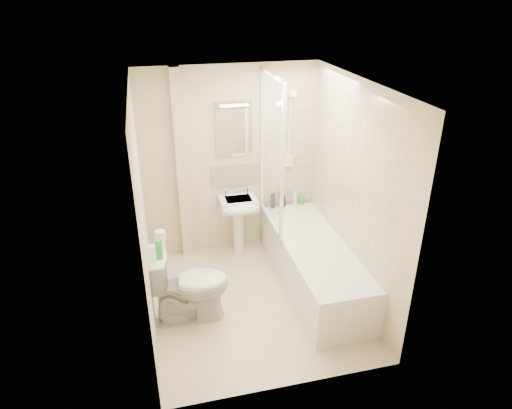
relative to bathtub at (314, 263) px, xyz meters
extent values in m
plane|color=beige|center=(-0.75, -0.15, -0.29)|extent=(2.50, 2.50, 0.00)
cube|color=beige|center=(-0.75, 1.10, 0.91)|extent=(2.20, 0.02, 2.40)
cube|color=beige|center=(-1.85, -0.15, 0.91)|extent=(0.02, 2.50, 2.40)
cube|color=beige|center=(0.35, -0.15, 0.91)|extent=(0.02, 2.50, 2.40)
cube|color=white|center=(-0.75, -0.15, 2.11)|extent=(2.20, 2.50, 0.02)
cube|color=beige|center=(0.00, 1.09, 1.14)|extent=(0.70, 0.01, 1.75)
cube|color=beige|center=(0.34, 0.00, 1.14)|extent=(0.01, 2.10, 1.75)
cube|color=beige|center=(-1.37, 1.04, 0.91)|extent=(0.12, 0.12, 2.40)
cube|color=beige|center=(-0.70, 1.09, 0.74)|extent=(0.60, 0.02, 0.30)
cube|color=white|center=(-0.70, 1.09, 1.29)|extent=(0.46, 0.01, 0.60)
cube|color=silver|center=(-0.70, 1.07, 1.66)|extent=(0.42, 0.07, 0.07)
cube|color=white|center=(0.00, 0.00, -0.01)|extent=(0.70, 2.10, 0.55)
cube|color=white|center=(0.00, 0.00, 0.21)|extent=(0.56, 1.96, 0.05)
cube|color=white|center=(-0.35, 0.65, 1.16)|extent=(0.01, 0.90, 1.80)
cube|color=white|center=(-0.35, 1.08, 1.16)|extent=(0.04, 0.04, 1.80)
cube|color=white|center=(-0.35, 0.20, 1.16)|extent=(0.04, 0.04, 1.80)
cube|color=white|center=(-0.35, 0.65, 2.04)|extent=(0.04, 0.90, 0.04)
cube|color=white|center=(-0.35, 0.65, 0.28)|extent=(0.04, 0.90, 0.03)
cylinder|color=white|center=(0.00, 1.07, 1.26)|extent=(0.02, 0.02, 0.90)
cylinder|color=white|center=(0.00, 1.07, 0.81)|extent=(0.05, 0.05, 0.02)
cylinder|color=white|center=(0.00, 1.07, 1.71)|extent=(0.05, 0.05, 0.02)
cylinder|color=white|center=(0.00, 1.00, 1.74)|extent=(0.08, 0.11, 0.11)
cube|color=white|center=(0.00, 1.06, 0.88)|extent=(0.10, 0.05, 0.14)
cylinder|color=white|center=(-0.02, 1.04, 1.31)|extent=(0.01, 0.13, 0.84)
cylinder|color=white|center=(-0.70, 0.93, 0.02)|extent=(0.13, 0.13, 0.62)
cube|color=white|center=(-0.70, 0.90, 0.42)|extent=(0.46, 0.36, 0.14)
ellipsoid|color=white|center=(-0.70, 0.73, 0.42)|extent=(0.46, 0.20, 0.14)
cube|color=silver|center=(-0.70, 0.90, 0.48)|extent=(0.32, 0.23, 0.04)
cylinder|color=white|center=(-0.85, 1.01, 0.54)|extent=(0.03, 0.03, 0.10)
cylinder|color=white|center=(-0.55, 1.01, 0.54)|extent=(0.03, 0.03, 0.10)
sphere|color=white|center=(-0.85, 1.01, 0.59)|extent=(0.04, 0.04, 0.04)
sphere|color=white|center=(-0.55, 1.01, 0.59)|extent=(0.04, 0.04, 0.04)
cylinder|color=black|center=(-0.22, 1.01, 0.36)|extent=(0.06, 0.06, 0.19)
cylinder|color=white|center=(-0.21, 1.01, 0.33)|extent=(0.05, 0.05, 0.15)
cylinder|color=black|center=(-0.10, 1.01, 0.37)|extent=(0.06, 0.06, 0.22)
cylinder|color=#121B52|center=(-0.07, 1.01, 0.34)|extent=(0.05, 0.05, 0.15)
cylinder|color=#F5EBBD|center=(0.09, 1.01, 0.35)|extent=(0.06, 0.06, 0.19)
cylinder|color=green|center=(0.19, 1.01, 0.31)|extent=(0.06, 0.06, 0.10)
imported|color=white|center=(-1.47, -0.25, 0.13)|extent=(0.56, 0.87, 0.83)
cylinder|color=white|center=(-1.72, -0.16, 0.59)|extent=(0.10, 0.10, 0.10)
cylinder|color=white|center=(-1.71, -0.18, 0.70)|extent=(0.10, 0.10, 0.10)
cylinder|color=green|center=(-1.73, -0.34, 0.64)|extent=(0.06, 0.06, 0.20)
camera|label=1|loc=(-1.72, -4.18, 2.92)|focal=32.00mm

